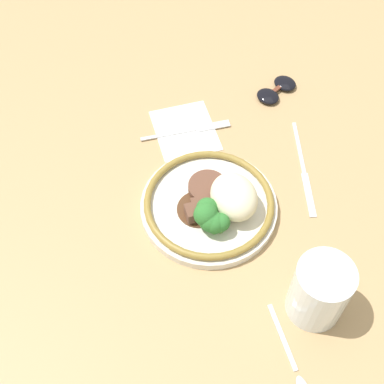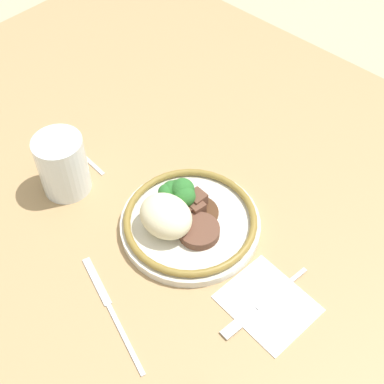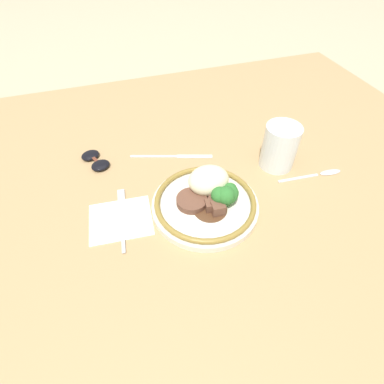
# 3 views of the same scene
# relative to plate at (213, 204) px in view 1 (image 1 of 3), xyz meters

# --- Properties ---
(ground_plane) EXTENTS (8.00, 8.00, 0.00)m
(ground_plane) POSITION_rel_plate_xyz_m (-0.06, 0.04, -0.07)
(ground_plane) COLOR tan
(dining_table) EXTENTS (1.59, 1.23, 0.04)m
(dining_table) POSITION_rel_plate_xyz_m (-0.06, 0.04, -0.04)
(dining_table) COLOR tan
(dining_table) RESTS_ON ground
(napkin) EXTENTS (0.14, 0.12, 0.00)m
(napkin) POSITION_rel_plate_xyz_m (-0.19, 0.02, -0.02)
(napkin) COLOR white
(napkin) RESTS_ON dining_table
(plate) EXTENTS (0.23, 0.23, 0.08)m
(plate) POSITION_rel_plate_xyz_m (0.00, 0.00, 0.00)
(plate) COLOR silver
(plate) RESTS_ON dining_table
(juice_glass) EXTENTS (0.08, 0.08, 0.11)m
(juice_glass) POSITION_rel_plate_xyz_m (0.21, 0.08, 0.02)
(juice_glass) COLOR orange
(juice_glass) RESTS_ON dining_table
(fork) EXTENTS (0.03, 0.17, 0.00)m
(fork) POSITION_rel_plate_xyz_m (-0.18, 0.04, -0.02)
(fork) COLOR silver
(fork) RESTS_ON napkin
(knife) EXTENTS (0.21, 0.08, 0.00)m
(knife) POSITION_rel_plate_xyz_m (-0.02, 0.19, -0.02)
(knife) COLOR silver
(knife) RESTS_ON dining_table
(spoon) EXTENTS (0.17, 0.03, 0.01)m
(spoon) POSITION_rel_plate_xyz_m (0.30, 0.01, -0.02)
(spoon) COLOR silver
(spoon) RESTS_ON dining_table
(sunglasses) EXTENTS (0.08, 0.10, 0.01)m
(sunglasses) POSITION_rel_plate_xyz_m (-0.22, 0.23, -0.02)
(sunglasses) COLOR black
(sunglasses) RESTS_ON dining_table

